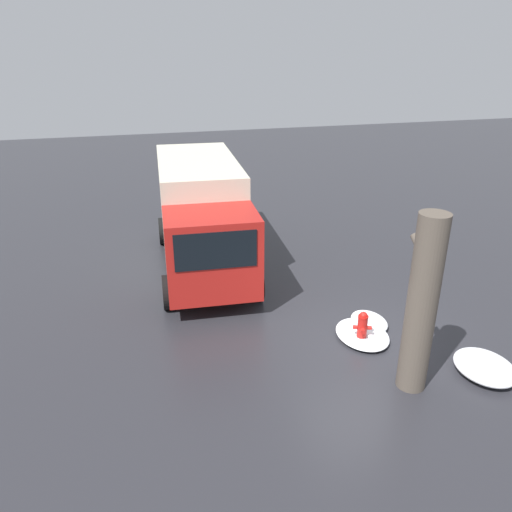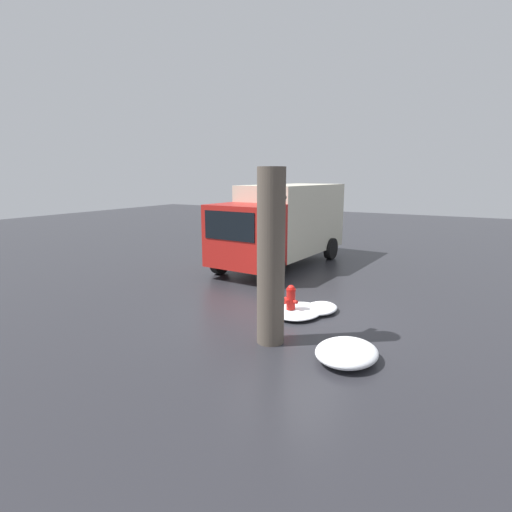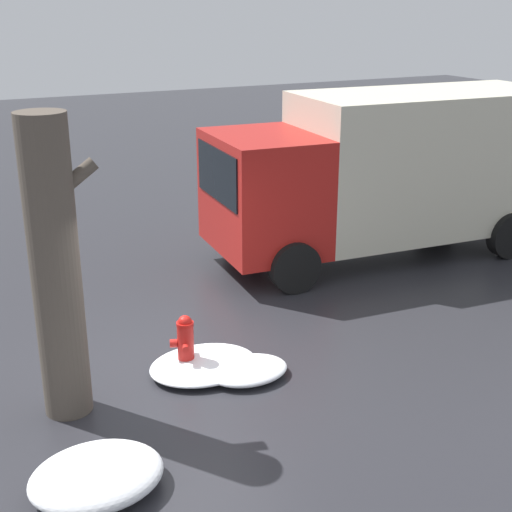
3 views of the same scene
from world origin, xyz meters
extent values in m
plane|color=#28282D|center=(0.00, 0.00, 0.00)|extent=(60.00, 60.00, 0.00)
cylinder|color=red|center=(0.00, 0.00, 0.33)|extent=(0.22, 0.22, 0.67)
cylinder|color=red|center=(0.00, 0.00, 0.69)|extent=(0.23, 0.23, 0.05)
sphere|color=red|center=(0.00, 0.00, 0.72)|extent=(0.19, 0.19, 0.19)
cylinder|color=red|center=(-0.15, 0.06, 0.41)|extent=(0.13, 0.14, 0.11)
cylinder|color=red|center=(-0.06, -0.15, 0.41)|extent=(0.12, 0.12, 0.09)
cylinder|color=red|center=(0.06, 0.15, 0.41)|extent=(0.12, 0.12, 0.09)
cylinder|color=brown|center=(-1.65, -0.28, 1.83)|extent=(0.58, 0.58, 3.65)
cylinder|color=brown|center=(-1.40, -0.28, 2.85)|extent=(0.66, 0.16, 0.53)
cube|color=red|center=(2.66, 2.94, 1.50)|extent=(1.90, 2.43, 2.09)
cube|color=black|center=(1.78, 3.00, 1.91)|extent=(0.16, 1.94, 0.92)
cube|color=beige|center=(6.08, 2.71, 1.79)|extent=(5.25, 2.65, 2.68)
cylinder|color=black|center=(2.67, 1.78, 0.45)|extent=(0.92, 0.34, 0.90)
cylinder|color=black|center=(2.82, 4.09, 0.45)|extent=(0.92, 0.34, 0.90)
cylinder|color=black|center=(7.28, 1.47, 0.45)|extent=(0.92, 0.34, 0.90)
cylinder|color=black|center=(7.43, 3.79, 0.45)|extent=(0.92, 0.34, 0.90)
ellipsoid|color=white|center=(0.20, -0.13, 0.09)|extent=(1.49, 1.17, 0.19)
ellipsoid|color=white|center=(-1.73, -1.97, 0.17)|extent=(1.39, 1.17, 0.34)
ellipsoid|color=white|center=(0.67, -0.54, 0.10)|extent=(1.10, 0.82, 0.20)
camera|label=1|loc=(-8.80, 4.88, 6.40)|focal=35.00mm
camera|label=2|loc=(-8.76, -3.95, 3.47)|focal=28.00mm
camera|label=3|loc=(-2.96, -8.16, 4.78)|focal=50.00mm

